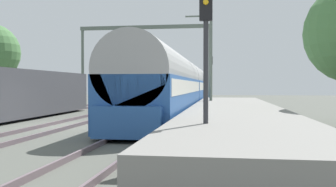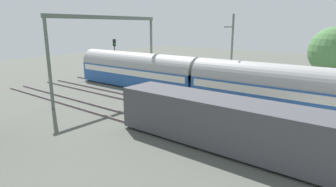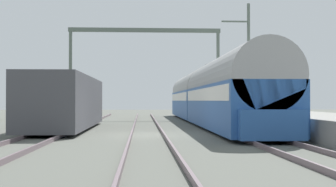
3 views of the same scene
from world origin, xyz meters
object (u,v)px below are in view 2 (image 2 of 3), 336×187
Objects in this scene: freight_car at (219,122)px; catenary_gantry at (108,39)px; person_crossing at (153,78)px; passenger_train at (198,78)px; railway_signal_far at (115,54)px.

catenary_gantry reaches higher than freight_car.
freight_car is 7.51× the size of person_crossing.
passenger_train is at bearing 38.15° from freight_car.
freight_car is (-8.77, -6.89, -0.50)m from passenger_train.
passenger_train is 9.62m from catenary_gantry.
freight_car is at bearing -117.09° from railway_signal_far.
freight_car is 2.49× the size of railway_signal_far.
catenary_gantry is at bearing 115.16° from person_crossing.
passenger_train is at bearing -156.34° from person_crossing.
passenger_train is 2.49× the size of catenary_gantry.
person_crossing is at bearing 53.78° from freight_car.
passenger_train is 6.99m from person_crossing.
catenary_gantry is at bearing -135.04° from railway_signal_far.
freight_car is 15.81m from catenary_gantry.
railway_signal_far is (1.92, 14.00, 1.36)m from passenger_train.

